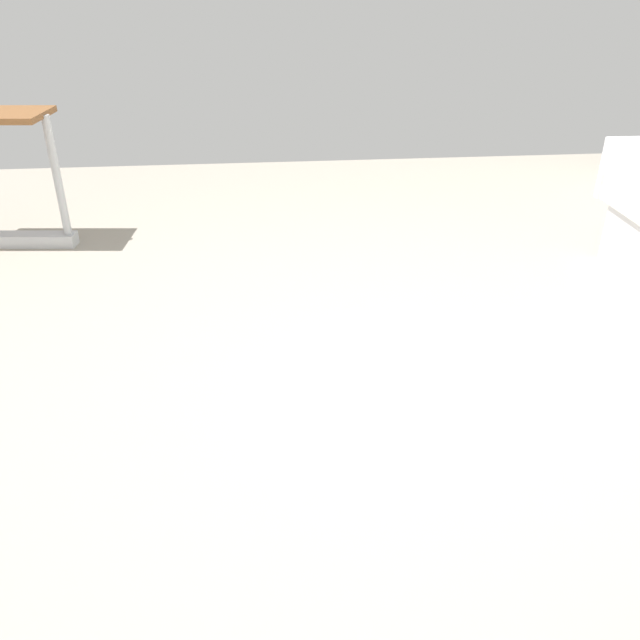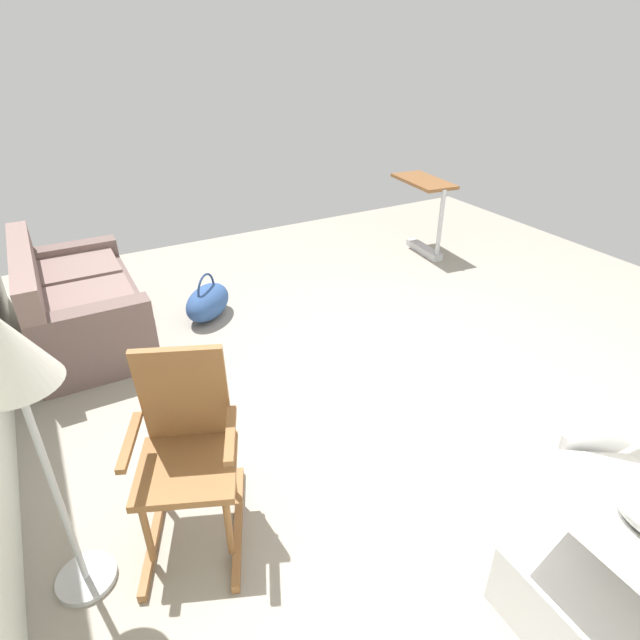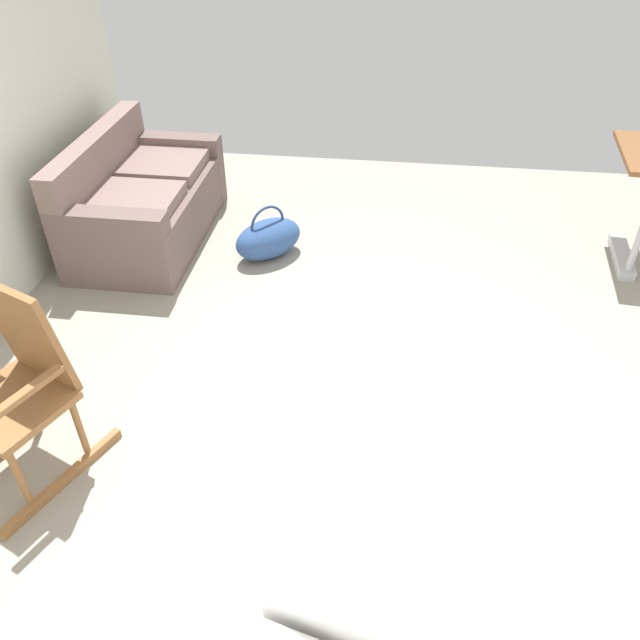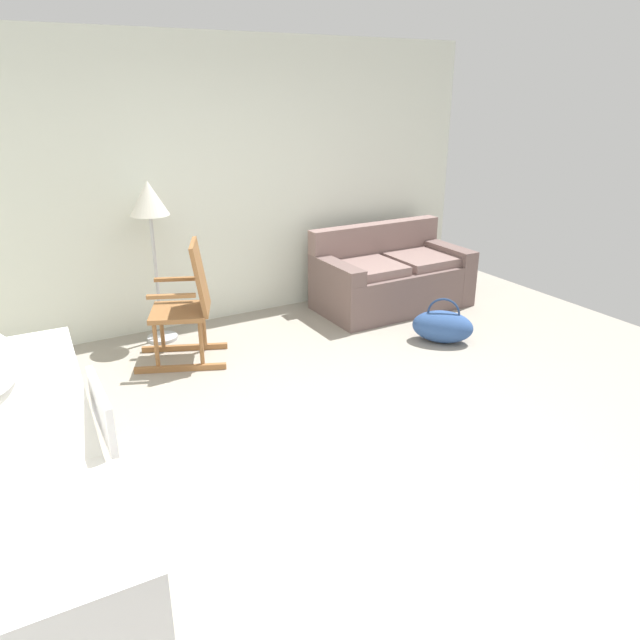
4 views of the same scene
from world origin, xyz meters
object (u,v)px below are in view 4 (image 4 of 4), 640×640
at_px(duffel_bag, 443,326).
at_px(hospital_bed, 12,525).
at_px(rocking_chair, 187,306).
at_px(floor_lamp, 150,210).
at_px(couch, 391,279).

bearing_deg(duffel_bag, hospital_bed, -161.68).
bearing_deg(rocking_chair, floor_lamp, 98.53).
bearing_deg(couch, duffel_bag, -98.91).
relative_size(hospital_bed, rocking_chair, 2.00).
bearing_deg(rocking_chair, couch, 6.53).
bearing_deg(floor_lamp, rocking_chair, -81.47).
distance_m(rocking_chair, duffel_bag, 2.32).
relative_size(hospital_bed, couch, 1.31).
xyz_separation_m(rocking_chair, floor_lamp, (-0.09, 0.58, 0.72)).
bearing_deg(floor_lamp, hospital_bed, -119.23).
height_order(hospital_bed, duffel_bag, hospital_bed).
xyz_separation_m(couch, rocking_chair, (-2.32, -0.27, 0.20)).
relative_size(hospital_bed, floor_lamp, 1.42).
relative_size(floor_lamp, duffel_bag, 2.37).
xyz_separation_m(rocking_chair, duffel_bag, (2.16, -0.78, -0.35)).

